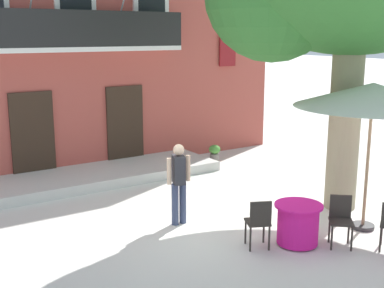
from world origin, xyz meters
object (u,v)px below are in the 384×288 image
(ground_planter_right, at_px, (215,153))
(pedestrian_near_entrance, at_px, (179,179))
(cafe_table_middle, at_px, (298,224))
(cafe_umbrella, at_px, (373,95))
(cafe_chair_middle_1, at_px, (259,220))
(cafe_chair_middle_0, at_px, (341,217))

(ground_planter_right, relative_size, pedestrian_near_entrance, 0.33)
(cafe_table_middle, distance_m, cafe_umbrella, 2.76)
(cafe_chair_middle_1, height_order, ground_planter_right, cafe_chair_middle_1)
(cafe_table_middle, xyz_separation_m, cafe_chair_middle_1, (-0.71, 0.25, 0.14))
(cafe_chair_middle_1, xyz_separation_m, pedestrian_near_entrance, (-0.54, 1.79, 0.39))
(cafe_chair_middle_1, distance_m, ground_planter_right, 6.07)
(cafe_table_middle, bearing_deg, cafe_chair_middle_1, 161.01)
(cafe_chair_middle_0, xyz_separation_m, ground_planter_right, (1.56, 6.01, -0.22))
(cafe_table_middle, distance_m, ground_planter_right, 5.99)
(cafe_chair_middle_0, bearing_deg, cafe_umbrella, 15.95)
(cafe_table_middle, distance_m, pedestrian_near_entrance, 2.45)
(cafe_chair_middle_1, bearing_deg, pedestrian_near_entrance, 106.65)
(cafe_table_middle, bearing_deg, ground_planter_right, 68.68)
(cafe_chair_middle_0, height_order, cafe_chair_middle_1, same)
(cafe_umbrella, bearing_deg, pedestrian_near_entrance, 142.87)
(ground_planter_right, bearing_deg, cafe_chair_middle_1, -118.46)
(cafe_table_middle, xyz_separation_m, cafe_umbrella, (1.64, -0.14, 2.22))
(cafe_chair_middle_1, height_order, cafe_umbrella, cafe_umbrella)
(cafe_chair_middle_1, xyz_separation_m, cafe_umbrella, (2.35, -0.39, 2.08))
(cafe_table_middle, bearing_deg, cafe_chair_middle_0, -35.34)
(cafe_chair_middle_1, bearing_deg, cafe_umbrella, -9.43)
(cafe_table_middle, xyz_separation_m, cafe_chair_middle_0, (0.61, -0.44, 0.14))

